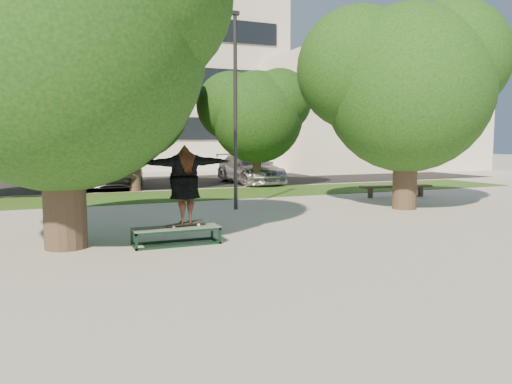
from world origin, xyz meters
name	(u,v)px	position (x,y,z in m)	size (l,w,h in m)	color
ground	(274,241)	(0.00, 0.00, 0.00)	(120.00, 120.00, 0.00)	#ACA49E
grass_strip	(196,195)	(1.00, 9.50, 0.01)	(30.00, 4.00, 0.02)	#244B15
asphalt_strip	(142,183)	(0.00, 16.00, 0.01)	(40.00, 8.00, 0.01)	black
tree_left	(52,26)	(-4.29, 1.09, 4.42)	(6.96, 5.95, 7.12)	#38281E
tree_right	(404,79)	(5.92, 3.08, 4.09)	(6.24, 5.33, 6.51)	#38281E
bg_tree_mid	(131,97)	(-1.08, 12.08, 4.02)	(5.76, 4.92, 6.24)	#38281E
bg_tree_right	(255,111)	(4.43, 11.57, 3.49)	(5.04, 4.31, 5.43)	#38281E
lamppost	(235,109)	(1.00, 5.00, 3.15)	(0.25, 0.15, 6.11)	#2D2D30
office_building	(76,65)	(-2.00, 31.98, 8.00)	(30.00, 14.12, 16.00)	beige
side_building	(367,116)	(18.00, 22.00, 4.00)	(15.00, 10.00, 8.00)	silver
grind_box	(176,236)	(-2.05, 0.45, 0.19)	(1.80, 0.60, 0.38)	#11341F
skater_rig	(185,184)	(-1.86, 0.45, 1.27)	(2.03, 0.62, 1.72)	white
bench	(396,187)	(7.87, 5.76, 0.38)	(2.95, 0.85, 0.45)	#4B3C2D
car_dark	(59,169)	(-3.93, 16.14, 0.78)	(1.66, 4.75, 1.56)	black
car_grey	(104,170)	(-2.00, 14.43, 0.82)	(2.71, 5.87, 1.63)	#515155
car_silver_b	(250,168)	(5.02, 13.62, 0.75)	(2.11, 5.19, 1.51)	#ACABB0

